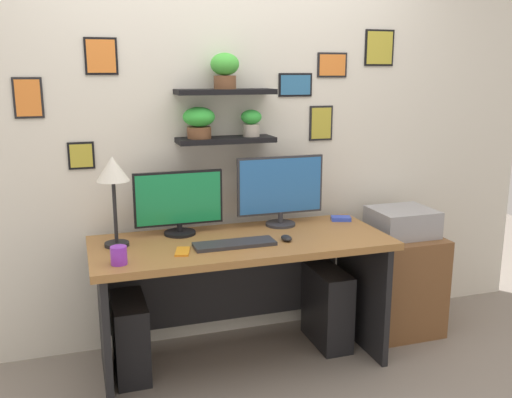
{
  "coord_description": "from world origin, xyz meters",
  "views": [
    {
      "loc": [
        -0.85,
        -2.86,
        1.67
      ],
      "look_at": [
        0.1,
        0.05,
        0.96
      ],
      "focal_mm": 39.28,
      "sensor_mm": 36.0,
      "label": 1
    }
  ],
  "objects_px": {
    "monitor_left": "(179,202)",
    "cell_phone": "(183,251)",
    "computer_mouse": "(286,238)",
    "monitor_right": "(280,189)",
    "coffee_mug": "(119,255)",
    "drawer_cabinet": "(398,281)",
    "printer": "(402,222)",
    "desk": "(239,272)",
    "scissors_tray": "(341,218)",
    "computer_tower_right": "(327,307)",
    "desk_lamp": "(113,176)",
    "computer_tower_left": "(130,337)",
    "keyboard": "(235,244)"
  },
  "relations": [
    {
      "from": "printer",
      "to": "computer_tower_right",
      "type": "height_order",
      "value": "printer"
    },
    {
      "from": "scissors_tray",
      "to": "computer_tower_left",
      "type": "xyz_separation_m",
      "value": [
        -1.34,
        -0.12,
        -0.54
      ]
    },
    {
      "from": "desk_lamp",
      "to": "scissors_tray",
      "type": "relative_size",
      "value": 4.05
    },
    {
      "from": "cell_phone",
      "to": "monitor_left",
      "type": "bearing_deg",
      "value": 97.49
    },
    {
      "from": "desk",
      "to": "coffee_mug",
      "type": "relative_size",
      "value": 18.35
    },
    {
      "from": "desk_lamp",
      "to": "coffee_mug",
      "type": "relative_size",
      "value": 5.4
    },
    {
      "from": "computer_mouse",
      "to": "computer_tower_right",
      "type": "distance_m",
      "value": 0.65
    },
    {
      "from": "monitor_right",
      "to": "coffee_mug",
      "type": "height_order",
      "value": "monitor_right"
    },
    {
      "from": "desk_lamp",
      "to": "computer_tower_left",
      "type": "xyz_separation_m",
      "value": [
        0.04,
        -0.02,
        -0.91
      ]
    },
    {
      "from": "monitor_left",
      "to": "cell_phone",
      "type": "bearing_deg",
      "value": -97.98
    },
    {
      "from": "scissors_tray",
      "to": "computer_tower_right",
      "type": "bearing_deg",
      "value": -137.38
    },
    {
      "from": "cell_phone",
      "to": "computer_mouse",
      "type": "bearing_deg",
      "value": 18.0
    },
    {
      "from": "monitor_left",
      "to": "monitor_right",
      "type": "relative_size",
      "value": 0.94
    },
    {
      "from": "desk",
      "to": "printer",
      "type": "distance_m",
      "value": 1.13
    },
    {
      "from": "desk",
      "to": "printer",
      "type": "height_order",
      "value": "printer"
    },
    {
      "from": "computer_tower_right",
      "to": "computer_tower_left",
      "type": "bearing_deg",
      "value": 179.7
    },
    {
      "from": "drawer_cabinet",
      "to": "printer",
      "type": "xyz_separation_m",
      "value": [
        0.0,
        0.0,
        0.4
      ]
    },
    {
      "from": "monitor_right",
      "to": "computer_tower_right",
      "type": "height_order",
      "value": "monitor_right"
    },
    {
      "from": "desk",
      "to": "computer_mouse",
      "type": "xyz_separation_m",
      "value": [
        0.23,
        -0.15,
        0.22
      ]
    },
    {
      "from": "drawer_cabinet",
      "to": "cell_phone",
      "type": "bearing_deg",
      "value": -170.23
    },
    {
      "from": "monitor_right",
      "to": "drawer_cabinet",
      "type": "xyz_separation_m",
      "value": [
        0.8,
        -0.09,
        -0.65
      ]
    },
    {
      "from": "monitor_right",
      "to": "keyboard",
      "type": "height_order",
      "value": "monitor_right"
    },
    {
      "from": "computer_tower_right",
      "to": "coffee_mug",
      "type": "bearing_deg",
      "value": -167.44
    },
    {
      "from": "scissors_tray",
      "to": "computer_tower_left",
      "type": "relative_size",
      "value": 0.27
    },
    {
      "from": "coffee_mug",
      "to": "desk_lamp",
      "type": "bearing_deg",
      "value": 87.68
    },
    {
      "from": "computer_tower_left",
      "to": "monitor_right",
      "type": "bearing_deg",
      "value": 8.37
    },
    {
      "from": "printer",
      "to": "computer_tower_left",
      "type": "xyz_separation_m",
      "value": [
        -1.74,
        -0.05,
        -0.51
      ]
    },
    {
      "from": "computer_mouse",
      "to": "cell_phone",
      "type": "xyz_separation_m",
      "value": [
        -0.58,
        -0.03,
        -0.01
      ]
    },
    {
      "from": "cell_phone",
      "to": "computer_tower_right",
      "type": "relative_size",
      "value": 0.29
    },
    {
      "from": "scissors_tray",
      "to": "printer",
      "type": "bearing_deg",
      "value": -10.05
    },
    {
      "from": "desk",
      "to": "computer_tower_left",
      "type": "distance_m",
      "value": 0.71
    },
    {
      "from": "coffee_mug",
      "to": "desk",
      "type": "bearing_deg",
      "value": 20.96
    },
    {
      "from": "cell_phone",
      "to": "scissors_tray",
      "type": "height_order",
      "value": "scissors_tray"
    },
    {
      "from": "coffee_mug",
      "to": "computer_tower_left",
      "type": "distance_m",
      "value": 0.65
    },
    {
      "from": "desk_lamp",
      "to": "printer",
      "type": "relative_size",
      "value": 1.28
    },
    {
      "from": "desk_lamp",
      "to": "cell_phone",
      "type": "distance_m",
      "value": 0.54
    },
    {
      "from": "cell_phone",
      "to": "coffee_mug",
      "type": "relative_size",
      "value": 1.56
    },
    {
      "from": "scissors_tray",
      "to": "drawer_cabinet",
      "type": "xyz_separation_m",
      "value": [
        0.4,
        -0.07,
        -0.44
      ]
    },
    {
      "from": "cell_phone",
      "to": "scissors_tray",
      "type": "bearing_deg",
      "value": 32.32
    },
    {
      "from": "computer_mouse",
      "to": "coffee_mug",
      "type": "xyz_separation_m",
      "value": [
        -0.91,
        -0.11,
        0.03
      ]
    },
    {
      "from": "computer_mouse",
      "to": "printer",
      "type": "relative_size",
      "value": 0.24
    },
    {
      "from": "monitor_right",
      "to": "cell_phone",
      "type": "xyz_separation_m",
      "value": [
        -0.66,
        -0.34,
        -0.22
      ]
    },
    {
      "from": "desk",
      "to": "cell_phone",
      "type": "distance_m",
      "value": 0.45
    },
    {
      "from": "scissors_tray",
      "to": "computer_tower_left",
      "type": "bearing_deg",
      "value": -174.83
    },
    {
      "from": "scissors_tray",
      "to": "drawer_cabinet",
      "type": "height_order",
      "value": "scissors_tray"
    },
    {
      "from": "monitor_left",
      "to": "desk_lamp",
      "type": "xyz_separation_m",
      "value": [
        -0.36,
        -0.12,
        0.19
      ]
    },
    {
      "from": "computer_tower_right",
      "to": "monitor_right",
      "type": "bearing_deg",
      "value": 151.31
    },
    {
      "from": "monitor_left",
      "to": "desk_lamp",
      "type": "distance_m",
      "value": 0.43
    },
    {
      "from": "monitor_right",
      "to": "computer_tower_left",
      "type": "height_order",
      "value": "monitor_right"
    },
    {
      "from": "monitor_left",
      "to": "coffee_mug",
      "type": "relative_size",
      "value": 5.63
    }
  ]
}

